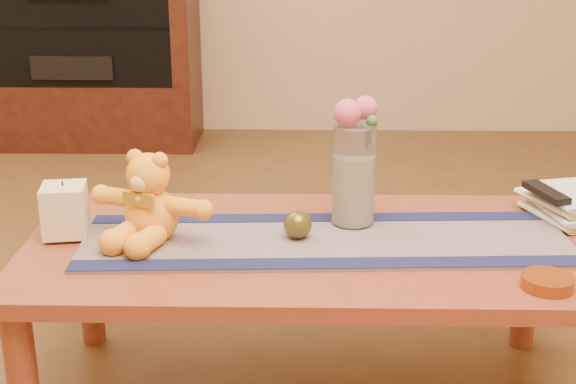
{
  "coord_description": "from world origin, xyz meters",
  "views": [
    {
      "loc": [
        -0.01,
        -1.83,
        1.23
      ],
      "look_at": [
        -0.05,
        0.0,
        0.58
      ],
      "focal_mm": 50.02,
      "sensor_mm": 36.0,
      "label": 1
    }
  ],
  "objects_px": {
    "glass_vase": "(354,175)",
    "tv_remote": "(546,192)",
    "book_bottom": "(541,218)",
    "amber_dish": "(547,282)",
    "teddy_bear": "(151,197)",
    "pillar_candle": "(65,210)",
    "bronze_ball": "(298,225)"
  },
  "relations": [
    {
      "from": "book_bottom",
      "to": "glass_vase",
      "type": "bearing_deg",
      "value": 164.43
    },
    {
      "from": "tv_remote",
      "to": "pillar_candle",
      "type": "bearing_deg",
      "value": 168.65
    },
    {
      "from": "glass_vase",
      "to": "book_bottom",
      "type": "distance_m",
      "value": 0.52
    },
    {
      "from": "teddy_bear",
      "to": "pillar_candle",
      "type": "bearing_deg",
      "value": -163.28
    },
    {
      "from": "glass_vase",
      "to": "amber_dish",
      "type": "relative_size",
      "value": 2.29
    },
    {
      "from": "tv_remote",
      "to": "amber_dish",
      "type": "distance_m",
      "value": 0.4
    },
    {
      "from": "glass_vase",
      "to": "book_bottom",
      "type": "relative_size",
      "value": 1.17
    },
    {
      "from": "teddy_bear",
      "to": "book_bottom",
      "type": "relative_size",
      "value": 1.4
    },
    {
      "from": "book_bottom",
      "to": "tv_remote",
      "type": "height_order",
      "value": "tv_remote"
    },
    {
      "from": "bronze_ball",
      "to": "book_bottom",
      "type": "height_order",
      "value": "bronze_ball"
    },
    {
      "from": "glass_vase",
      "to": "bronze_ball",
      "type": "xyz_separation_m",
      "value": [
        -0.14,
        -0.11,
        -0.09
      ]
    },
    {
      "from": "pillar_candle",
      "to": "amber_dish",
      "type": "relative_size",
      "value": 1.12
    },
    {
      "from": "pillar_candle",
      "to": "bronze_ball",
      "type": "xyz_separation_m",
      "value": [
        0.58,
        -0.02,
        -0.03
      ]
    },
    {
      "from": "teddy_bear",
      "to": "glass_vase",
      "type": "relative_size",
      "value": 1.2
    },
    {
      "from": "glass_vase",
      "to": "tv_remote",
      "type": "xyz_separation_m",
      "value": [
        0.5,
        0.03,
        -0.05
      ]
    },
    {
      "from": "glass_vase",
      "to": "amber_dish",
      "type": "xyz_separation_m",
      "value": [
        0.4,
        -0.36,
        -0.12
      ]
    },
    {
      "from": "glass_vase",
      "to": "tv_remote",
      "type": "bearing_deg",
      "value": 3.13
    },
    {
      "from": "pillar_candle",
      "to": "book_bottom",
      "type": "height_order",
      "value": "pillar_candle"
    },
    {
      "from": "pillar_candle",
      "to": "bronze_ball",
      "type": "bearing_deg",
      "value": -1.54
    },
    {
      "from": "pillar_candle",
      "to": "amber_dish",
      "type": "bearing_deg",
      "value": -13.42
    },
    {
      "from": "glass_vase",
      "to": "bronze_ball",
      "type": "relative_size",
      "value": 3.69
    },
    {
      "from": "glass_vase",
      "to": "amber_dish",
      "type": "distance_m",
      "value": 0.55
    },
    {
      "from": "pillar_candle",
      "to": "amber_dish",
      "type": "distance_m",
      "value": 1.16
    },
    {
      "from": "bronze_ball",
      "to": "book_bottom",
      "type": "relative_size",
      "value": 0.32
    },
    {
      "from": "tv_remote",
      "to": "amber_dish",
      "type": "bearing_deg",
      "value": -121.18
    },
    {
      "from": "bronze_ball",
      "to": "glass_vase",
      "type": "bearing_deg",
      "value": 36.54
    },
    {
      "from": "glass_vase",
      "to": "book_bottom",
      "type": "height_order",
      "value": "glass_vase"
    },
    {
      "from": "book_bottom",
      "to": "tv_remote",
      "type": "xyz_separation_m",
      "value": [
        0.0,
        -0.01,
        0.07
      ]
    },
    {
      "from": "bronze_ball",
      "to": "amber_dish",
      "type": "relative_size",
      "value": 0.62
    },
    {
      "from": "book_bottom",
      "to": "amber_dish",
      "type": "height_order",
      "value": "amber_dish"
    },
    {
      "from": "bronze_ball",
      "to": "amber_dish",
      "type": "distance_m",
      "value": 0.6
    },
    {
      "from": "tv_remote",
      "to": "teddy_bear",
      "type": "bearing_deg",
      "value": 170.8
    }
  ]
}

